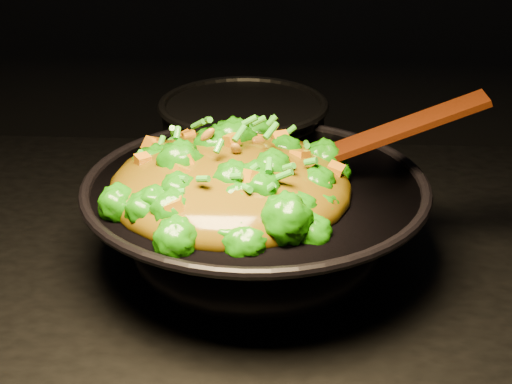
# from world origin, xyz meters

# --- Properties ---
(wok) EXTENTS (0.42, 0.42, 0.11)m
(wok) POSITION_xyz_m (0.02, 0.03, 0.96)
(wok) COLOR black
(wok) RESTS_ON stovetop
(stir_fry) EXTENTS (0.37, 0.37, 0.10)m
(stir_fry) POSITION_xyz_m (-0.01, 0.01, 1.06)
(stir_fry) COLOR #1B7108
(stir_fry) RESTS_ON wok
(spatula) EXTENTS (0.28, 0.06, 0.12)m
(spatula) POSITION_xyz_m (0.15, 0.06, 1.06)
(spatula) COLOR #311404
(spatula) RESTS_ON wok
(back_pot) EXTENTS (0.30, 0.30, 0.14)m
(back_pot) POSITION_xyz_m (-0.01, 0.27, 0.97)
(back_pot) COLOR black
(back_pot) RESTS_ON stovetop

